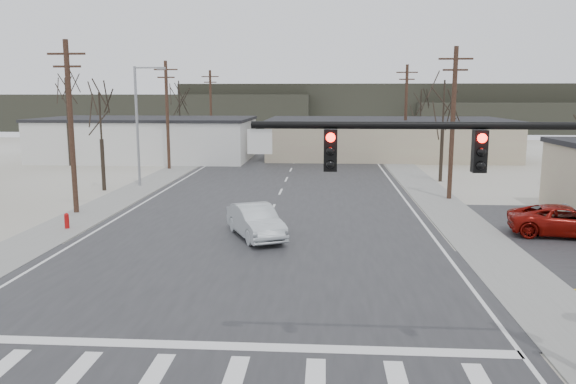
% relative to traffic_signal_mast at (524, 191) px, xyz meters
% --- Properties ---
extents(ground, '(140.00, 140.00, 0.00)m').
position_rel_traffic_signal_mast_xyz_m(ground, '(-7.89, 6.20, -4.67)').
color(ground, silver).
rests_on(ground, ground).
extents(main_road, '(18.00, 110.00, 0.05)m').
position_rel_traffic_signal_mast_xyz_m(main_road, '(-7.89, 21.20, -4.65)').
color(main_road, '#272629').
rests_on(main_road, ground).
extents(cross_road, '(90.00, 10.00, 0.04)m').
position_rel_traffic_signal_mast_xyz_m(cross_road, '(-7.89, 6.20, -4.65)').
color(cross_road, '#272629').
rests_on(cross_road, ground).
extents(sidewalk_left, '(3.00, 90.00, 0.06)m').
position_rel_traffic_signal_mast_xyz_m(sidewalk_left, '(-18.49, 26.20, -4.64)').
color(sidewalk_left, gray).
rests_on(sidewalk_left, ground).
extents(sidewalk_right, '(3.00, 90.00, 0.06)m').
position_rel_traffic_signal_mast_xyz_m(sidewalk_right, '(2.71, 26.20, -4.64)').
color(sidewalk_right, gray).
rests_on(sidewalk_right, ground).
extents(traffic_signal_mast, '(8.95, 0.43, 7.20)m').
position_rel_traffic_signal_mast_xyz_m(traffic_signal_mast, '(0.00, 0.00, 0.00)').
color(traffic_signal_mast, black).
rests_on(traffic_signal_mast, ground).
extents(fire_hydrant, '(0.24, 0.24, 0.87)m').
position_rel_traffic_signal_mast_xyz_m(fire_hydrant, '(-18.09, 14.20, -4.22)').
color(fire_hydrant, '#A50C0C').
rests_on(fire_hydrant, ground).
extents(building_left_far, '(22.30, 12.30, 4.50)m').
position_rel_traffic_signal_mast_xyz_m(building_left_far, '(-23.89, 46.20, -2.42)').
color(building_left_far, silver).
rests_on(building_left_far, ground).
extents(building_right_far, '(26.30, 14.30, 4.30)m').
position_rel_traffic_signal_mast_xyz_m(building_right_far, '(2.11, 50.20, -2.52)').
color(building_right_far, tan).
rests_on(building_right_far, ground).
extents(upole_left_b, '(2.20, 0.30, 10.00)m').
position_rel_traffic_signal_mast_xyz_m(upole_left_b, '(-19.39, 18.20, 0.55)').
color(upole_left_b, '#432C1F').
rests_on(upole_left_b, ground).
extents(upole_left_c, '(2.20, 0.30, 10.00)m').
position_rel_traffic_signal_mast_xyz_m(upole_left_c, '(-19.39, 38.20, 0.55)').
color(upole_left_c, '#432C1F').
rests_on(upole_left_c, ground).
extents(upole_left_d, '(2.20, 0.30, 10.00)m').
position_rel_traffic_signal_mast_xyz_m(upole_left_d, '(-19.39, 58.20, 0.55)').
color(upole_left_d, '#432C1F').
rests_on(upole_left_d, ground).
extents(upole_right_a, '(2.20, 0.30, 10.00)m').
position_rel_traffic_signal_mast_xyz_m(upole_right_a, '(3.61, 24.20, 0.55)').
color(upole_right_a, '#432C1F').
rests_on(upole_right_a, ground).
extents(upole_right_b, '(2.20, 0.30, 10.00)m').
position_rel_traffic_signal_mast_xyz_m(upole_right_b, '(3.61, 46.20, 0.55)').
color(upole_right_b, '#432C1F').
rests_on(upole_right_b, ground).
extents(streetlight_main, '(2.40, 0.25, 9.00)m').
position_rel_traffic_signal_mast_xyz_m(streetlight_main, '(-18.69, 28.20, 0.41)').
color(streetlight_main, gray).
rests_on(streetlight_main, ground).
extents(tree_left_near, '(3.30, 3.30, 7.35)m').
position_rel_traffic_signal_mast_xyz_m(tree_left_near, '(-20.89, 26.20, 0.55)').
color(tree_left_near, '#2C221B').
rests_on(tree_left_near, ground).
extents(tree_right_mid, '(3.74, 3.74, 8.33)m').
position_rel_traffic_signal_mast_xyz_m(tree_right_mid, '(4.61, 32.20, 1.26)').
color(tree_right_mid, '#2C221B').
rests_on(tree_right_mid, ground).
extents(tree_left_far, '(3.96, 3.96, 8.82)m').
position_rel_traffic_signal_mast_xyz_m(tree_left_far, '(-21.89, 52.20, 1.61)').
color(tree_left_far, '#2C221B').
rests_on(tree_left_far, ground).
extents(tree_right_far, '(3.52, 3.52, 7.84)m').
position_rel_traffic_signal_mast_xyz_m(tree_right_far, '(7.11, 58.20, 0.91)').
color(tree_right_far, '#2C221B').
rests_on(tree_right_far, ground).
extents(tree_left_mid, '(3.96, 3.96, 8.82)m').
position_rel_traffic_signal_mast_xyz_m(tree_left_mid, '(-29.89, 40.20, 1.61)').
color(tree_left_mid, '#2C221B').
rests_on(tree_left_mid, ground).
extents(hill_left, '(70.00, 18.00, 7.00)m').
position_rel_traffic_signal_mast_xyz_m(hill_left, '(-42.89, 98.20, -1.17)').
color(hill_left, '#333026').
rests_on(hill_left, ground).
extents(hill_center, '(80.00, 18.00, 9.00)m').
position_rel_traffic_signal_mast_xyz_m(hill_center, '(7.11, 102.20, -0.17)').
color(hill_center, '#333026').
rests_on(hill_center, ground).
extents(hill_right, '(60.00, 18.00, 5.50)m').
position_rel_traffic_signal_mast_xyz_m(hill_right, '(42.11, 96.20, -1.92)').
color(hill_right, '#333026').
rests_on(hill_right, ground).
extents(sedan_crossing, '(3.56, 5.08, 1.59)m').
position_rel_traffic_signal_mast_xyz_m(sedan_crossing, '(-8.06, 13.07, -3.83)').
color(sedan_crossing, '#B3BBBF').
rests_on(sedan_crossing, main_road).
extents(car_far_a, '(2.49, 5.76, 1.65)m').
position_rel_traffic_signal_mast_xyz_m(car_far_a, '(-8.19, 55.45, -3.80)').
color(car_far_a, black).
rests_on(car_far_a, main_road).
extents(car_far_b, '(2.10, 3.83, 1.23)m').
position_rel_traffic_signal_mast_xyz_m(car_far_b, '(-12.21, 67.11, -4.01)').
color(car_far_b, black).
rests_on(car_far_b, main_road).
extents(car_parked_red, '(5.68, 3.29, 1.49)m').
position_rel_traffic_signal_mast_xyz_m(car_parked_red, '(7.16, 14.41, -3.90)').
color(car_parked_red, maroon).
rests_on(car_parked_red, parking_lot).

